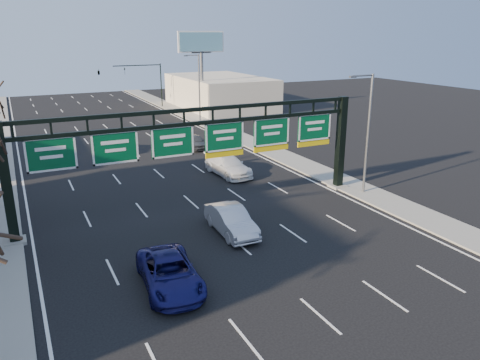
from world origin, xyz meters
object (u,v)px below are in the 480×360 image
car_blue_suv (170,273)px  car_silver_sedan (231,220)px  sign_gantry (202,145)px  car_white_wagon (228,165)px

car_blue_suv → car_silver_sedan: bearing=45.1°
sign_gantry → car_white_wagon: size_ratio=4.36×
car_white_wagon → car_blue_suv: bearing=-128.1°
car_blue_suv → car_white_wagon: car_white_wagon is taller
car_blue_suv → car_white_wagon: size_ratio=0.98×
car_blue_suv → car_silver_sedan: size_ratio=1.10×
car_white_wagon → sign_gantry: bearing=-131.0°
car_silver_sedan → sign_gantry: bearing=93.3°
sign_gantry → car_white_wagon: sign_gantry is taller
car_silver_sedan → car_white_wagon: car_silver_sedan is taller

